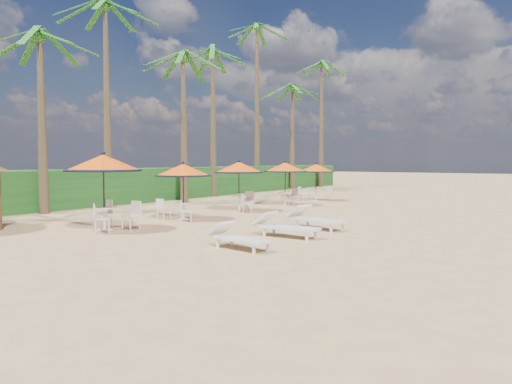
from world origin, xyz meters
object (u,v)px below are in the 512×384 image
(station_1, at_px, (182,175))
(lounger_near, at_px, (237,237))
(lounger_mid, at_px, (283,225))
(station_2, at_px, (240,172))
(station_4, at_px, (316,171))
(lounger_far, at_px, (314,218))
(station_0, at_px, (105,172))
(station_3, at_px, (286,171))

(station_1, xyz_separation_m, lounger_near, (5.42, -3.88, -1.38))
(lounger_near, distance_m, lounger_mid, 2.37)
(station_1, distance_m, lounger_mid, 5.76)
(station_2, bearing_deg, station_4, 89.32)
(lounger_mid, relative_size, lounger_far, 0.92)
(station_2, distance_m, lounger_mid, 7.74)
(station_2, relative_size, lounger_near, 1.17)
(station_0, distance_m, station_2, 7.34)
(lounger_far, bearing_deg, station_0, -128.00)
(station_0, bearing_deg, station_4, 89.45)
(lounger_far, bearing_deg, lounger_near, -73.71)
(lounger_mid, xyz_separation_m, lounger_far, (-0.08, 2.09, 0.01))
(station_2, height_order, station_4, station_2)
(station_3, bearing_deg, station_1, -90.92)
(station_4, bearing_deg, lounger_mid, -66.74)
(station_4, height_order, lounger_far, station_4)
(station_2, height_order, lounger_near, station_2)
(station_4, relative_size, lounger_mid, 1.04)
(station_1, distance_m, station_2, 3.81)
(station_1, height_order, station_3, station_3)
(lounger_far, bearing_deg, station_4, 131.83)
(station_3, relative_size, lounger_near, 1.15)
(lounger_mid, bearing_deg, lounger_near, -88.03)
(station_2, bearing_deg, lounger_near, -54.51)
(station_4, xyz_separation_m, lounger_near, (5.39, -14.84, -1.32))
(station_2, bearing_deg, lounger_mid, -44.30)
(station_0, height_order, lounger_far, station_0)
(station_2, relative_size, lounger_far, 1.02)
(station_0, relative_size, station_3, 1.14)
(station_0, bearing_deg, lounger_mid, 20.14)
(station_2, relative_size, lounger_mid, 1.11)
(station_4, bearing_deg, station_3, -88.48)
(lounger_near, bearing_deg, station_4, 120.63)
(station_0, distance_m, lounger_far, 6.97)
(lounger_near, relative_size, lounger_mid, 0.94)
(station_1, distance_m, lounger_near, 6.81)
(station_3, relative_size, lounger_far, 1.00)
(station_4, distance_m, lounger_mid, 13.64)
(station_3, height_order, lounger_mid, station_3)
(station_1, xyz_separation_m, station_4, (0.03, 10.96, -0.06))
(station_0, height_order, station_1, station_0)
(station_3, distance_m, lounger_far, 8.74)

